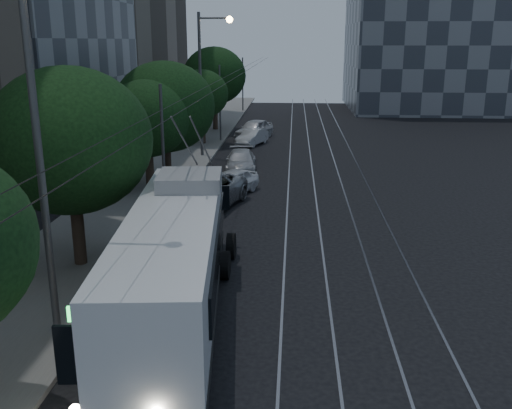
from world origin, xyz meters
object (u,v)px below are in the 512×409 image
object	(u,v)px
car_white_a	(231,182)
car_white_b	(241,161)
car_white_d	(254,129)
streetlamp_near	(51,109)
car_white_c	(252,137)
streetlamp_far	(206,72)
trolleybus	(175,258)
pickup_silver	(203,193)

from	to	relation	value
car_white_a	car_white_b	distance (m)	5.50
car_white_d	streetlamp_near	world-z (taller)	streetlamp_near
car_white_d	car_white_c	bearing A→B (deg)	-67.28
car_white_c	streetlamp_far	bearing A→B (deg)	-98.81
car_white_c	streetlamp_far	size ratio (longest dim) A/B	0.39
trolleybus	streetlamp_near	world-z (taller)	streetlamp_near
trolleybus	car_white_c	size ratio (longest dim) A/B	3.27
car_white_b	streetlamp_far	bearing A→B (deg)	117.72
pickup_silver	car_white_d	world-z (taller)	pickup_silver
car_white_a	car_white_c	xyz separation A→B (m)	(0.00, 14.85, -0.05)
pickup_silver	car_white_d	distance (m)	20.80
car_white_b	car_white_c	size ratio (longest dim) A/B	1.20
trolleybus	pickup_silver	size ratio (longest dim) A/B	2.05
car_white_c	car_white_d	bearing A→B (deg)	110.46
car_white_b	car_white_c	world-z (taller)	car_white_b
pickup_silver	streetlamp_far	bearing A→B (deg)	112.01
car_white_c	streetlamp_near	distance (m)	30.73
car_white_b	car_white_d	distance (m)	12.45
trolleybus	streetlamp_near	size ratio (longest dim) A/B	1.17
trolleybus	car_white_d	bearing A→B (deg)	84.40
trolleybus	car_white_c	bearing A→B (deg)	84.26
pickup_silver	car_white_b	bearing A→B (deg)	97.51
pickup_silver	streetlamp_near	bearing A→B (deg)	-83.11
pickup_silver	car_white_a	bearing A→B (deg)	84.66
car_white_c	car_white_b	bearing A→B (deg)	-70.53
pickup_silver	car_white_d	bearing A→B (deg)	101.84
pickup_silver	trolleybus	bearing A→B (deg)	-71.02
car_white_a	streetlamp_far	xyz separation A→B (m)	(-2.69, 9.84, 5.15)
streetlamp_far	trolleybus	bearing A→B (deg)	-83.86
car_white_b	streetlamp_far	size ratio (longest dim) A/B	0.46
car_white_d	streetlamp_far	world-z (taller)	streetlamp_far
pickup_silver	streetlamp_far	world-z (taller)	streetlamp_far
trolleybus	streetlamp_far	xyz separation A→B (m)	(-2.49, 23.17, 4.15)
car_white_a	car_white_c	bearing A→B (deg)	114.95
trolleybus	pickup_silver	bearing A→B (deg)	89.14
trolleybus	streetlamp_far	distance (m)	23.67
car_white_d	pickup_silver	bearing A→B (deg)	-70.95
trolleybus	car_white_b	bearing A→B (deg)	84.06
pickup_silver	car_white_c	world-z (taller)	pickup_silver
car_white_c	streetlamp_near	size ratio (longest dim) A/B	0.36
car_white_a	streetlamp_far	bearing A→B (deg)	130.25
car_white_a	car_white_b	size ratio (longest dim) A/B	0.87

